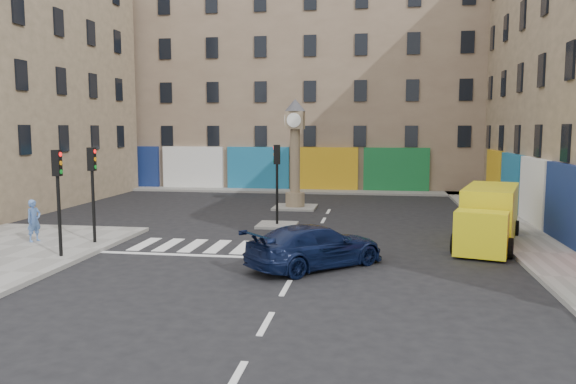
% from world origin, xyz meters
% --- Properties ---
extents(ground, '(120.00, 120.00, 0.00)m').
position_xyz_m(ground, '(0.00, 0.00, 0.00)').
color(ground, black).
rests_on(ground, ground).
extents(sidewalk_right, '(2.60, 30.00, 0.15)m').
position_xyz_m(sidewalk_right, '(8.70, 10.00, 0.07)').
color(sidewalk_right, gray).
rests_on(sidewalk_right, ground).
extents(sidewalk_far, '(32.00, 2.40, 0.15)m').
position_xyz_m(sidewalk_far, '(-4.00, 22.20, 0.07)').
color(sidewalk_far, gray).
rests_on(sidewalk_far, ground).
extents(island_near, '(1.80, 1.80, 0.12)m').
position_xyz_m(island_near, '(-2.00, 8.00, 0.06)').
color(island_near, gray).
rests_on(island_near, ground).
extents(island_far, '(2.40, 2.40, 0.12)m').
position_xyz_m(island_far, '(-2.00, 14.00, 0.06)').
color(island_far, gray).
rests_on(island_far, ground).
extents(building_far, '(32.00, 10.00, 17.00)m').
position_xyz_m(building_far, '(-4.00, 28.00, 8.50)').
color(building_far, '#8B745C').
rests_on(building_far, ground).
extents(traffic_light_left_near, '(0.28, 0.22, 3.70)m').
position_xyz_m(traffic_light_left_near, '(-8.30, 0.20, 2.62)').
color(traffic_light_left_near, black).
rests_on(traffic_light_left_near, sidewalk_left).
extents(traffic_light_left_far, '(0.28, 0.22, 3.70)m').
position_xyz_m(traffic_light_left_far, '(-8.30, 2.60, 2.62)').
color(traffic_light_left_far, black).
rests_on(traffic_light_left_far, sidewalk_left).
extents(traffic_light_island, '(0.28, 0.22, 3.70)m').
position_xyz_m(traffic_light_island, '(-2.00, 8.00, 2.59)').
color(traffic_light_island, black).
rests_on(traffic_light_island, island_near).
extents(clock_pillar, '(1.20, 1.20, 6.10)m').
position_xyz_m(clock_pillar, '(-2.00, 14.00, 3.55)').
color(clock_pillar, '#988164').
rests_on(clock_pillar, island_far).
extents(navy_sedan, '(4.93, 4.84, 1.42)m').
position_xyz_m(navy_sedan, '(0.59, 0.57, 0.71)').
color(navy_sedan, '#0B1433').
rests_on(navy_sedan, ground).
extents(yellow_van, '(3.46, 6.45, 2.25)m').
position_xyz_m(yellow_van, '(6.98, 5.34, 1.12)').
color(yellow_van, '#FFEF15').
rests_on(yellow_van, ground).
extents(pedestrian_blue, '(0.58, 0.70, 1.66)m').
position_xyz_m(pedestrian_blue, '(-10.71, 2.39, 0.98)').
color(pedestrian_blue, '#547CC2').
rests_on(pedestrian_blue, sidewalk_left).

